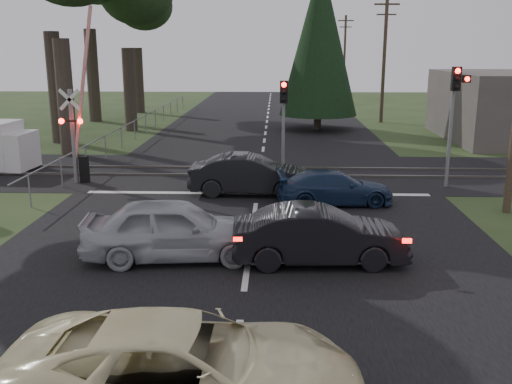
{
  "coord_description": "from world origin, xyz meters",
  "views": [
    {
      "loc": [
        0.7,
        -12.78,
        5.39
      ],
      "look_at": [
        0.13,
        3.34,
        1.3
      ],
      "focal_mm": 40.0,
      "sensor_mm": 36.0,
      "label": 1
    }
  ],
  "objects_px": {
    "crossing_signal": "(78,133)",
    "traffic_signal_right": "(455,104)",
    "traffic_signal_center": "(284,113)",
    "silver_car": "(174,229)",
    "utility_pole_mid": "(384,57)",
    "blue_sedan": "(335,188)",
    "dark_car_far": "(250,175)",
    "cream_coupe": "(184,369)",
    "utility_pole_far": "(345,54)",
    "dark_hatchback": "(319,236)"
  },
  "relations": [
    {
      "from": "dark_car_far",
      "to": "traffic_signal_center",
      "type": "bearing_deg",
      "value": -25.36
    },
    {
      "from": "traffic_signal_right",
      "to": "dark_hatchback",
      "type": "relative_size",
      "value": 1.06
    },
    {
      "from": "utility_pole_far",
      "to": "dark_hatchback",
      "type": "bearing_deg",
      "value": -97.06
    },
    {
      "from": "utility_pole_far",
      "to": "dark_hatchback",
      "type": "relative_size",
      "value": 2.03
    },
    {
      "from": "silver_car",
      "to": "blue_sedan",
      "type": "relative_size",
      "value": 1.15
    },
    {
      "from": "utility_pole_far",
      "to": "silver_car",
      "type": "bearing_deg",
      "value": -100.99
    },
    {
      "from": "silver_car",
      "to": "traffic_signal_center",
      "type": "bearing_deg",
      "value": -22.98
    },
    {
      "from": "silver_car",
      "to": "dark_car_far",
      "type": "height_order",
      "value": "silver_car"
    },
    {
      "from": "crossing_signal",
      "to": "dark_car_far",
      "type": "xyz_separation_m",
      "value": [
        7.01,
        -1.65,
        -1.31
      ]
    },
    {
      "from": "utility_pole_mid",
      "to": "silver_car",
      "type": "distance_m",
      "value": 30.82
    },
    {
      "from": "cream_coupe",
      "to": "dark_car_far",
      "type": "bearing_deg",
      "value": -0.79
    },
    {
      "from": "utility_pole_mid",
      "to": "dark_car_far",
      "type": "xyz_separation_m",
      "value": [
        -8.76,
        -21.86,
        -3.98
      ]
    },
    {
      "from": "utility_pole_mid",
      "to": "dark_car_far",
      "type": "bearing_deg",
      "value": -111.84
    },
    {
      "from": "crossing_signal",
      "to": "traffic_signal_right",
      "type": "height_order",
      "value": "crossing_signal"
    },
    {
      "from": "traffic_signal_center",
      "to": "utility_pole_mid",
      "type": "distance_m",
      "value": 20.82
    },
    {
      "from": "silver_car",
      "to": "dark_hatchback",
      "type": "bearing_deg",
      "value": -98.46
    },
    {
      "from": "utility_pole_far",
      "to": "blue_sedan",
      "type": "height_order",
      "value": "utility_pole_far"
    },
    {
      "from": "utility_pole_far",
      "to": "cream_coupe",
      "type": "distance_m",
      "value": 61.08
    },
    {
      "from": "silver_car",
      "to": "traffic_signal_right",
      "type": "bearing_deg",
      "value": -54.79
    },
    {
      "from": "traffic_signal_right",
      "to": "crossing_signal",
      "type": "bearing_deg",
      "value": 178.79
    },
    {
      "from": "crossing_signal",
      "to": "blue_sedan",
      "type": "bearing_deg",
      "value": -16.26
    },
    {
      "from": "crossing_signal",
      "to": "traffic_signal_center",
      "type": "distance_m",
      "value": 8.36
    },
    {
      "from": "crossing_signal",
      "to": "utility_pole_mid",
      "type": "distance_m",
      "value": 25.78
    },
    {
      "from": "traffic_signal_center",
      "to": "traffic_signal_right",
      "type": "bearing_deg",
      "value": -10.41
    },
    {
      "from": "traffic_signal_center",
      "to": "silver_car",
      "type": "relative_size",
      "value": 0.87
    },
    {
      "from": "blue_sedan",
      "to": "dark_car_far",
      "type": "relative_size",
      "value": 0.9
    },
    {
      "from": "traffic_signal_center",
      "to": "utility_pole_far",
      "type": "bearing_deg",
      "value": 80.4
    },
    {
      "from": "traffic_signal_right",
      "to": "silver_car",
      "type": "height_order",
      "value": "traffic_signal_right"
    },
    {
      "from": "traffic_signal_right",
      "to": "cream_coupe",
      "type": "distance_m",
      "value": 17.05
    },
    {
      "from": "traffic_signal_right",
      "to": "silver_car",
      "type": "relative_size",
      "value": 1.0
    },
    {
      "from": "traffic_signal_right",
      "to": "cream_coupe",
      "type": "xyz_separation_m",
      "value": [
        -8.18,
        -14.74,
        -2.57
      ]
    },
    {
      "from": "traffic_signal_right",
      "to": "dark_car_far",
      "type": "distance_m",
      "value": 8.33
    },
    {
      "from": "traffic_signal_center",
      "to": "silver_car",
      "type": "xyz_separation_m",
      "value": [
        -2.94,
        -9.41,
        -2.0
      ]
    },
    {
      "from": "utility_pole_mid",
      "to": "utility_pole_far",
      "type": "height_order",
      "value": "same"
    },
    {
      "from": "cream_coupe",
      "to": "dark_car_far",
      "type": "relative_size",
      "value": 1.18
    },
    {
      "from": "silver_car",
      "to": "dark_car_far",
      "type": "bearing_deg",
      "value": -19.36
    },
    {
      "from": "blue_sedan",
      "to": "dark_car_far",
      "type": "distance_m",
      "value": 3.32
    },
    {
      "from": "traffic_signal_center",
      "to": "silver_car",
      "type": "distance_m",
      "value": 10.06
    },
    {
      "from": "traffic_signal_right",
      "to": "blue_sedan",
      "type": "xyz_separation_m",
      "value": [
        -4.75,
        -2.62,
        -2.72
      ]
    },
    {
      "from": "traffic_signal_right",
      "to": "cream_coupe",
      "type": "bearing_deg",
      "value": -119.02
    },
    {
      "from": "crossing_signal",
      "to": "traffic_signal_right",
      "type": "relative_size",
      "value": 1.48
    },
    {
      "from": "utility_pole_mid",
      "to": "blue_sedan",
      "type": "relative_size",
      "value": 2.21
    },
    {
      "from": "crossing_signal",
      "to": "cream_coupe",
      "type": "xyz_separation_m",
      "value": [
        6.64,
        -15.05,
        -1.31
      ]
    },
    {
      "from": "traffic_signal_right",
      "to": "silver_car",
      "type": "bearing_deg",
      "value": -139.14
    },
    {
      "from": "blue_sedan",
      "to": "dark_car_far",
      "type": "xyz_separation_m",
      "value": [
        -3.05,
        1.29,
        0.16
      ]
    },
    {
      "from": "blue_sedan",
      "to": "silver_car",
      "type": "bearing_deg",
      "value": 134.34
    },
    {
      "from": "crossing_signal",
      "to": "dark_car_far",
      "type": "height_order",
      "value": "crossing_signal"
    },
    {
      "from": "traffic_signal_center",
      "to": "silver_car",
      "type": "height_order",
      "value": "traffic_signal_center"
    },
    {
      "from": "utility_pole_far",
      "to": "dark_car_far",
      "type": "height_order",
      "value": "utility_pole_far"
    },
    {
      "from": "utility_pole_mid",
      "to": "blue_sedan",
      "type": "xyz_separation_m",
      "value": [
        -5.71,
        -23.15,
        -4.13
      ]
    }
  ]
}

